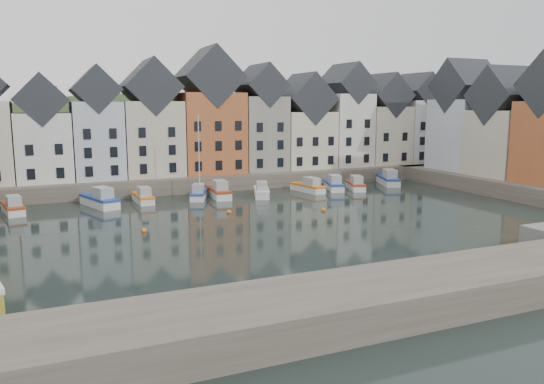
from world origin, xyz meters
TOP-DOWN VIEW (x-y plane):
  - ground at (0.00, 0.00)m, footprint 260.00×260.00m
  - far_quay at (0.00, 30.00)m, footprint 90.00×16.00m
  - right_quay at (37.00, 3.00)m, footprint 14.00×54.00m
  - near_wall at (-10.00, -22.00)m, footprint 50.00×6.00m
  - hillside at (0.02, 56.00)m, footprint 153.60×70.40m
  - far_terrace at (3.21, 28.00)m, footprint 72.37×8.16m
  - right_terrace at (36.00, 8.07)m, footprint 8.30×24.25m
  - mooring_buoys at (-4.00, 5.33)m, footprint 20.50×5.50m
  - boat_a at (-25.44, 17.37)m, footprint 2.82×6.05m
  - boat_b at (-16.39, 17.53)m, footprint 4.10×7.13m
  - boat_c at (-11.36, 18.30)m, footprint 1.95×5.70m
  - boat_d at (-4.48, 18.07)m, footprint 3.78×5.83m
  - boat_e at (-1.89, 18.06)m, footprint 2.57×6.68m
  - boat_f at (3.32, 16.50)m, footprint 3.67×6.08m
  - boat_g at (10.53, 17.41)m, footprint 2.86×6.06m
  - boat_h at (14.62, 17.59)m, footprint 3.80×6.39m
  - boat_i at (17.46, 16.58)m, footprint 3.60×6.06m
  - boat_j at (24.35, 18.52)m, footprint 4.32×7.01m

SIDE VIEW (x-z plane):
  - hillside at x=0.02m, z-range -49.96..14.04m
  - ground at x=0.00m, z-range 0.00..0.00m
  - mooring_buoys at x=-4.00m, z-range -0.10..0.40m
  - boat_c at x=-11.36m, z-range -0.44..1.73m
  - boat_i at x=17.46m, z-range -0.45..1.78m
  - boat_f at x=3.32m, z-range -0.45..1.78m
  - boat_a at x=-25.44m, z-range -0.45..1.78m
  - boat_g at x=10.53m, z-range -0.45..1.79m
  - boat_d at x=-4.48m, z-range -4.65..6.04m
  - boat_h at x=14.62m, z-range -0.47..1.87m
  - boat_e at x=-1.89m, z-range -0.51..2.00m
  - boat_j at x=24.35m, z-range -0.52..2.05m
  - boat_b at x=-16.39m, z-range -0.53..2.09m
  - far_quay at x=0.00m, z-range 0.00..2.00m
  - right_quay at x=37.00m, z-range 0.00..2.00m
  - near_wall at x=-10.00m, z-range 0.00..2.00m
  - far_terrace at x=3.21m, z-range -0.01..17.76m
  - right_terrace at x=36.00m, z-range 0.73..17.10m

